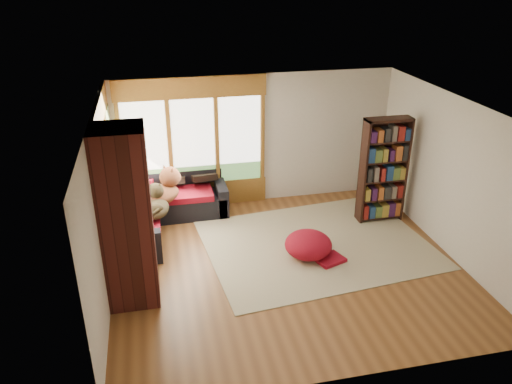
{
  "coord_description": "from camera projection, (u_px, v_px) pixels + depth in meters",
  "views": [
    {
      "loc": [
        -1.94,
        -6.61,
        4.49
      ],
      "look_at": [
        -0.33,
        0.86,
        0.95
      ],
      "focal_mm": 35.0,
      "sensor_mm": 36.0,
      "label": 1
    }
  ],
  "objects": [
    {
      "name": "throw_pillows",
      "position": [
        159.0,
        186.0,
        9.06
      ],
      "size": [
        1.98,
        1.68,
        0.45
      ],
      "color": "black",
      "rests_on": "sectional_sofa"
    },
    {
      "name": "wall_back",
      "position": [
        255.0,
        140.0,
        9.79
      ],
      "size": [
        5.5,
        0.04,
        2.6
      ],
      "primitive_type": "cube",
      "color": "silver",
      "rests_on": "ground"
    },
    {
      "name": "sectional_sofa",
      "position": [
        160.0,
        213.0,
        9.13
      ],
      "size": [
        2.2,
        2.2,
        0.8
      ],
      "rotation": [
        0.0,
        0.0,
        -0.06
      ],
      "color": "black",
      "rests_on": "ground"
    },
    {
      "name": "wall_front",
      "position": [
        351.0,
        288.0,
        5.36
      ],
      "size": [
        5.5,
        0.04,
        2.6
      ],
      "primitive_type": "cube",
      "color": "silver",
      "rests_on": "ground"
    },
    {
      "name": "dog_brindle",
      "position": [
        155.0,
        201.0,
        8.56
      ],
      "size": [
        0.53,
        0.79,
        0.41
      ],
      "rotation": [
        0.0,
        0.0,
        1.48
      ],
      "color": "black",
      "rests_on": "sectional_sofa"
    },
    {
      "name": "roller_blind",
      "position": [
        109.0,
        135.0,
        8.67
      ],
      "size": [
        0.03,
        0.72,
        0.9
      ],
      "primitive_type": "cube",
      "color": "olive",
      "rests_on": "wall_left"
    },
    {
      "name": "windows_back",
      "position": [
        194.0,
        142.0,
        9.51
      ],
      "size": [
        2.82,
        0.1,
        1.9
      ],
      "color": "olive",
      "rests_on": "wall_back"
    },
    {
      "name": "brick_chimney",
      "position": [
        126.0,
        219.0,
        6.8
      ],
      "size": [
        0.7,
        0.7,
        2.6
      ],
      "primitive_type": "cube",
      "color": "#471914",
      "rests_on": "ground"
    },
    {
      "name": "area_rug",
      "position": [
        317.0,
        244.0,
        8.7
      ],
      "size": [
        4.04,
        3.25,
        0.01
      ],
      "primitive_type": "cube",
      "rotation": [
        0.0,
        0.0,
        0.1
      ],
      "color": "silver",
      "rests_on": "ground"
    },
    {
      "name": "dog_tan",
      "position": [
        159.0,
        188.0,
        8.91
      ],
      "size": [
        1.1,
        1.04,
        0.54
      ],
      "rotation": [
        0.0,
        0.0,
        0.64
      ],
      "color": "brown",
      "rests_on": "sectional_sofa"
    },
    {
      "name": "pouf",
      "position": [
        308.0,
        244.0,
        8.28
      ],
      "size": [
        0.87,
        0.87,
        0.43
      ],
      "primitive_type": "ellipsoid",
      "rotation": [
        0.0,
        0.0,
        -0.11
      ],
      "color": "maroon",
      "rests_on": "area_rug"
    },
    {
      "name": "wall_right",
      "position": [
        452.0,
        177.0,
        8.1
      ],
      "size": [
        0.04,
        5.0,
        2.6
      ],
      "primitive_type": "cube",
      "color": "silver",
      "rests_on": "ground"
    },
    {
      "name": "ceiling",
      "position": [
        291.0,
        109.0,
        7.03
      ],
      "size": [
        5.5,
        5.5,
        0.0
      ],
      "primitive_type": "plane",
      "color": "white"
    },
    {
      "name": "floor",
      "position": [
        287.0,
        265.0,
        8.12
      ],
      "size": [
        5.5,
        5.5,
        0.0
      ],
      "primitive_type": "plane",
      "color": "brown",
      "rests_on": "ground"
    },
    {
      "name": "wall_left",
      "position": [
        101.0,
        210.0,
        7.05
      ],
      "size": [
        0.04,
        5.0,
        2.6
      ],
      "primitive_type": "cube",
      "color": "silver",
      "rests_on": "ground"
    },
    {
      "name": "windows_left",
      "position": [
        108.0,
        174.0,
        8.1
      ],
      "size": [
        0.1,
        2.62,
        1.9
      ],
      "color": "olive",
      "rests_on": "wall_left"
    },
    {
      "name": "bookshelf",
      "position": [
        383.0,
        171.0,
        9.16
      ],
      "size": [
        0.85,
        0.28,
        1.99
      ],
      "color": "black",
      "rests_on": "ground"
    }
  ]
}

